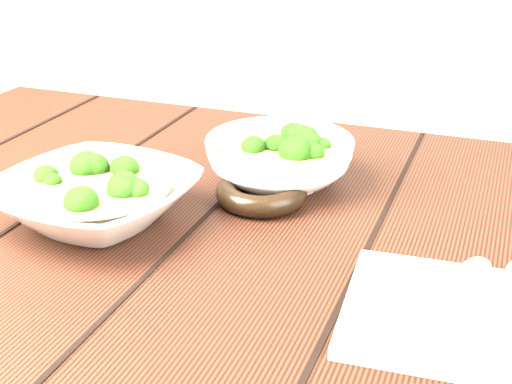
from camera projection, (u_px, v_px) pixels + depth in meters
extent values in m
cube|color=#36180F|center=(222.00, 233.00, 0.86)|extent=(1.20, 0.80, 0.04)
cube|color=#36180F|center=(50.00, 282.00, 1.48)|extent=(0.07, 0.07, 0.71)
imported|color=silver|center=(96.00, 199.00, 0.84)|extent=(0.26, 0.26, 0.06)
cylinder|color=olive|center=(95.00, 186.00, 0.83)|extent=(0.18, 0.18, 0.00)
ellipsoid|color=#3B801C|center=(113.00, 181.00, 0.83)|extent=(0.04, 0.03, 0.03)
ellipsoid|color=#3B801C|center=(120.00, 172.00, 0.85)|extent=(0.04, 0.03, 0.03)
ellipsoid|color=#3B801C|center=(96.00, 164.00, 0.88)|extent=(0.04, 0.03, 0.03)
ellipsoid|color=#3B801C|center=(76.00, 176.00, 0.84)|extent=(0.04, 0.03, 0.03)
ellipsoid|color=#3B801C|center=(57.00, 186.00, 0.81)|extent=(0.04, 0.03, 0.03)
ellipsoid|color=#3B801C|center=(69.00, 200.00, 0.78)|extent=(0.04, 0.03, 0.03)
ellipsoid|color=#3B801C|center=(105.00, 190.00, 0.81)|extent=(0.04, 0.03, 0.03)
imported|color=silver|center=(279.00, 161.00, 0.94)|extent=(0.21, 0.21, 0.06)
cylinder|color=olive|center=(280.00, 146.00, 0.93)|extent=(0.16, 0.16, 0.00)
ellipsoid|color=#3B801C|center=(295.00, 142.00, 0.93)|extent=(0.03, 0.03, 0.03)
ellipsoid|color=#3B801C|center=(295.00, 136.00, 0.95)|extent=(0.03, 0.03, 0.03)
ellipsoid|color=#3B801C|center=(273.00, 131.00, 0.97)|extent=(0.03, 0.03, 0.03)
ellipsoid|color=#3B801C|center=(264.00, 139.00, 0.94)|extent=(0.03, 0.03, 0.03)
ellipsoid|color=#3B801C|center=(254.00, 146.00, 0.92)|extent=(0.03, 0.03, 0.03)
ellipsoid|color=#3B801C|center=(270.00, 155.00, 0.89)|extent=(0.03, 0.03, 0.03)
ellipsoid|color=#3B801C|center=(292.00, 148.00, 0.91)|extent=(0.03, 0.03, 0.03)
torus|color=black|center=(262.00, 192.00, 0.89)|extent=(0.14, 0.14, 0.03)
cube|color=beige|center=(466.00, 317.00, 0.65)|extent=(0.23, 0.20, 0.01)
cylinder|color=#ACAA98|center=(450.00, 308.00, 0.65)|extent=(0.03, 0.14, 0.01)
ellipsoid|color=#ACAA98|center=(476.00, 268.00, 0.72)|extent=(0.04, 0.06, 0.01)
cylinder|color=#ACAA98|center=(497.00, 308.00, 0.65)|extent=(0.04, 0.14, 0.01)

